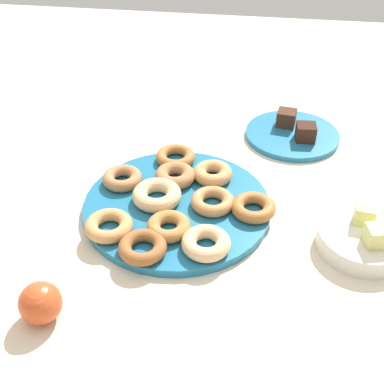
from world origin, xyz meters
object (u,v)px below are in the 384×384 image
Objects in this scene: donut_10 at (170,227)px; donut_6 at (109,226)px; donut_8 at (122,178)px; fruit_bowl at (363,239)px; cake_plate at (292,135)px; brownie_near at (286,118)px; donut_2 at (213,173)px; donut_1 at (253,207)px; donut_4 at (143,247)px; donut_0 at (176,157)px; donut_5 at (157,196)px; melon_chunk_left at (365,214)px; brownie_far at (306,132)px; melon_chunk_right at (376,236)px; donut_9 at (212,202)px; donut_plate at (177,206)px; apple at (40,303)px; donut_3 at (206,243)px; donut_7 at (175,176)px.

donut_6 is at bearing -82.64° from donut_10.
donut_8 is 0.48m from fruit_bowl.
donut_10 is at bearing -29.39° from cake_plate.
donut_2 is at bearing -30.57° from brownie_near.
donut_6 is at bearing -70.29° from donut_1.
donut_0 is at bearing 178.70° from donut_4.
donut_8 is 0.18m from donut_10.
donut_5 is 1.19× the size of donut_8.
donut_2 is 0.36× the size of cake_plate.
fruit_bowl is at bearing 0.00° from melon_chunk_left.
brownie_far is (-0.19, 0.20, 0.00)m from donut_2.
melon_chunk_right is at bearing 78.58° from donut_5.
donut_9 is (-0.01, -0.08, -0.00)m from donut_1.
donut_plate is 0.37m from melon_chunk_right.
melon_chunk_left reaches higher than apple.
donut_2 is 0.19m from donut_10.
apple is (0.29, -0.23, 0.00)m from donut_9.
donut_9 is 0.35m from cake_plate.
donut_2 is 0.93× the size of donut_6.
apple is (0.34, -0.04, 0.00)m from donut_8.
donut_10 is at bearing -89.68° from melon_chunk_right.
melon_chunk_right reaches higher than donut_0.
donut_5 is 0.41m from brownie_far.
donut_2 is at bearing -176.46° from donut_3.
apple is at bearing -35.77° from brownie_far.
brownie_near is 0.27× the size of fruit_bowl.
donut_2 is at bearing -45.28° from brownie_far.
fruit_bowl is at bearing 76.53° from donut_1.
donut_4 is (0.14, -0.18, -0.00)m from donut_1.
donut_0 is at bearing 135.70° from donut_8.
donut_0 is at bearing -120.92° from donut_2.
donut_8 is (-0.15, -0.01, 0.00)m from donut_6.
donut_plate is 1.64× the size of cake_plate.
apple is (0.60, -0.39, 0.03)m from cake_plate.
donut_1 is at bearing 126.66° from donut_4.
donut_plate is 0.35m from melon_chunk_left.
donut_9 is 0.37m from apple.
donut_0 is 0.38× the size of cake_plate.
brownie_far is 0.67× the size of apple.
donut_7 is (-0.17, 0.09, 0.00)m from donut_6.
donut_2 and donut_3 have the same top height.
cake_plate is at bearing 147.36° from apple.
fruit_bowl is at bearing 81.03° from donut_plate.
donut_10 is at bearing 147.28° from donut_4.
donut_2 is 0.35m from melon_chunk_right.
melon_chunk_right is (0.43, 0.15, 0.02)m from brownie_near.
donut_5 is 2.69× the size of melon_chunk_left.
brownie_far is 0.33m from melon_chunk_left.
donut_plate is at bearing -33.28° from donut_2.
donut_1 is 0.17m from donut_10.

